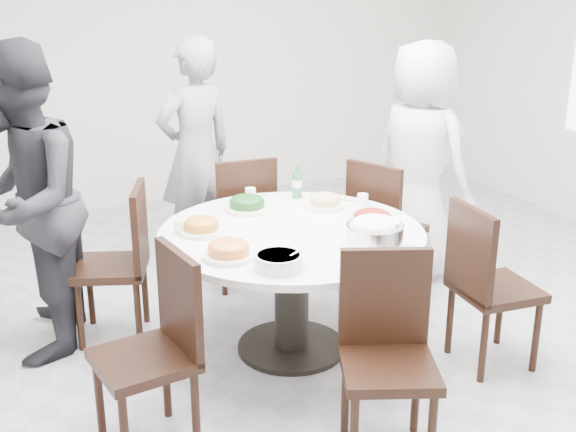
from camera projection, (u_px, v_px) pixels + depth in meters
name	position (u px, v px, depth m)	size (l,w,h in m)	color
floor	(325.00, 325.00, 4.58)	(6.00, 6.00, 0.01)	#A4A4A9
wall_back	(179.00, 54.00, 6.71)	(6.00, 0.01, 2.80)	silver
dining_table	(292.00, 291.00, 4.18)	(1.50, 1.50, 0.75)	white
chair_ne	(387.00, 226.00, 4.95)	(0.42, 0.42, 0.95)	black
chair_n	(239.00, 220.00, 5.07)	(0.42, 0.42, 0.95)	black
chair_nw	(110.00, 264.00, 4.31)	(0.42, 0.42, 0.95)	black
chair_sw	(143.00, 356.00, 3.28)	(0.42, 0.42, 0.95)	black
chair_s	(389.00, 363.00, 3.22)	(0.42, 0.42, 0.95)	black
chair_se	(496.00, 286.00, 4.01)	(0.42, 0.42, 0.95)	black
diner_right	(420.00, 161.00, 5.16)	(0.83, 0.54, 1.70)	silver
diner_middle	(196.00, 154.00, 5.32)	(0.62, 0.41, 1.71)	black
diner_left	(24.00, 204.00, 4.02)	(0.88, 0.68, 1.80)	black
dish_greens	(247.00, 205.00, 4.38)	(0.27, 0.27, 0.07)	white
dish_pale	(325.00, 203.00, 4.43)	(0.24, 0.24, 0.06)	white
dish_orange	(201.00, 227.00, 4.00)	(0.25, 0.25, 0.07)	white
dish_redbrown	(372.00, 221.00, 4.11)	(0.28, 0.28, 0.07)	white
dish_tofu	(229.00, 251.00, 3.66)	(0.27, 0.27, 0.07)	white
rice_bowl	(375.00, 237.00, 3.77)	(0.30, 0.30, 0.13)	silver
soup_bowl	(279.00, 261.00, 3.53)	(0.24, 0.24, 0.07)	white
beverage_bottle	(297.00, 181.00, 4.61)	(0.06, 0.06, 0.22)	#2C6E3F
tea_cups	(248.00, 195.00, 4.57)	(0.07, 0.07, 0.08)	white
chopsticks	(248.00, 196.00, 4.65)	(0.24, 0.04, 0.01)	tan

